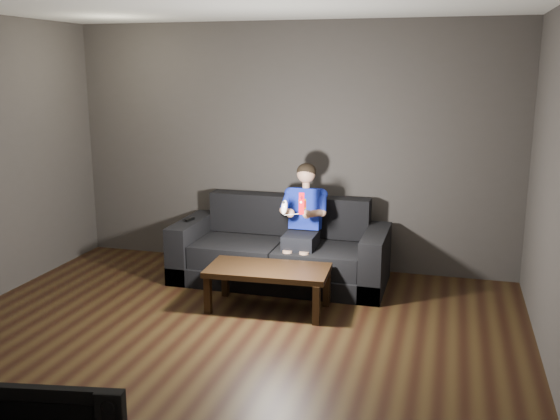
% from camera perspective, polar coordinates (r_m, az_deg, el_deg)
% --- Properties ---
extents(floor, '(5.00, 5.00, 0.00)m').
position_cam_1_polar(floor, '(5.02, -6.58, -13.29)').
color(floor, black).
rests_on(floor, ground).
extents(back_wall, '(5.00, 0.04, 2.70)m').
position_cam_1_polar(back_wall, '(6.93, 0.91, 5.80)').
color(back_wall, '#3F3A37').
rests_on(back_wall, ground).
extents(sofa, '(2.21, 0.95, 0.85)m').
position_cam_1_polar(sofa, '(6.59, 0.09, -4.11)').
color(sofa, black).
rests_on(sofa, floor).
extents(child, '(0.48, 0.59, 1.17)m').
position_cam_1_polar(child, '(6.36, 2.14, -0.47)').
color(child, black).
rests_on(child, sofa).
extents(wii_remote_red, '(0.06, 0.08, 0.21)m').
position_cam_1_polar(wii_remote_red, '(5.86, 1.98, 0.60)').
color(wii_remote_red, '#E7010B').
rests_on(wii_remote_red, child).
extents(nunchuk_white, '(0.08, 0.10, 0.15)m').
position_cam_1_polar(nunchuk_white, '(5.92, 0.40, 0.26)').
color(nunchuk_white, white).
rests_on(nunchuk_white, child).
extents(wii_remote_black, '(0.06, 0.15, 0.03)m').
position_cam_1_polar(wii_remote_black, '(6.75, -8.25, -0.86)').
color(wii_remote_black, black).
rests_on(wii_remote_black, sofa).
extents(coffee_table, '(1.15, 0.62, 0.41)m').
position_cam_1_polar(coffee_table, '(5.78, -1.10, -5.81)').
color(coffee_table, black).
rests_on(coffee_table, floor).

